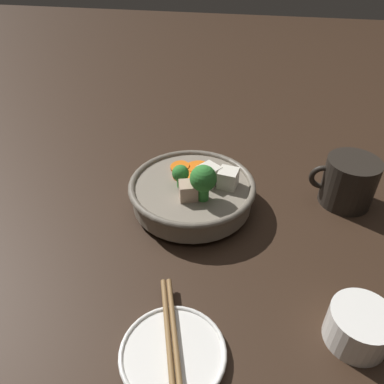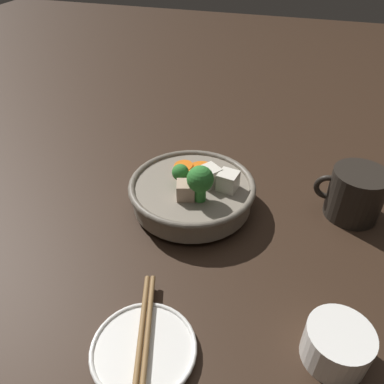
{
  "view_description": "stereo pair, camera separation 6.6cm",
  "coord_description": "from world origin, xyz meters",
  "px_view_note": "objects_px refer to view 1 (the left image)",
  "views": [
    {
      "loc": [
        -0.09,
        0.51,
        0.44
      ],
      "look_at": [
        0.0,
        0.0,
        0.03
      ],
      "focal_mm": 35.0,
      "sensor_mm": 36.0,
      "label": 1
    },
    {
      "loc": [
        -0.15,
        0.5,
        0.44
      ],
      "look_at": [
        0.0,
        0.0,
        0.03
      ],
      "focal_mm": 35.0,
      "sensor_mm": 36.0,
      "label": 2
    }
  ],
  "objects_px": {
    "side_saucer": "(173,354)",
    "chopsticks_pair": "(173,350)",
    "stirfry_bowl": "(193,191)",
    "dark_mug": "(348,182)",
    "tea_cup": "(359,326)"
  },
  "relations": [
    {
      "from": "side_saucer",
      "to": "chopsticks_pair",
      "type": "distance_m",
      "value": 0.01
    },
    {
      "from": "chopsticks_pair",
      "to": "stirfry_bowl",
      "type": "bearing_deg",
      "value": -84.91
    },
    {
      "from": "side_saucer",
      "to": "chopsticks_pair",
      "type": "height_order",
      "value": "chopsticks_pair"
    },
    {
      "from": "tea_cup",
      "to": "chopsticks_pair",
      "type": "xyz_separation_m",
      "value": [
        0.22,
        0.06,
        -0.01
      ]
    },
    {
      "from": "tea_cup",
      "to": "dark_mug",
      "type": "bearing_deg",
      "value": -94.91
    },
    {
      "from": "side_saucer",
      "to": "dark_mug",
      "type": "distance_m",
      "value": 0.43
    },
    {
      "from": "stirfry_bowl",
      "to": "dark_mug",
      "type": "height_order",
      "value": "stirfry_bowl"
    },
    {
      "from": "stirfry_bowl",
      "to": "tea_cup",
      "type": "height_order",
      "value": "stirfry_bowl"
    },
    {
      "from": "dark_mug",
      "to": "chopsticks_pair",
      "type": "height_order",
      "value": "dark_mug"
    },
    {
      "from": "stirfry_bowl",
      "to": "chopsticks_pair",
      "type": "bearing_deg",
      "value": 95.09
    },
    {
      "from": "stirfry_bowl",
      "to": "side_saucer",
      "type": "height_order",
      "value": "stirfry_bowl"
    },
    {
      "from": "stirfry_bowl",
      "to": "tea_cup",
      "type": "relative_size",
      "value": 2.82
    },
    {
      "from": "stirfry_bowl",
      "to": "chopsticks_pair",
      "type": "height_order",
      "value": "stirfry_bowl"
    },
    {
      "from": "tea_cup",
      "to": "chopsticks_pair",
      "type": "distance_m",
      "value": 0.23
    },
    {
      "from": "stirfry_bowl",
      "to": "chopsticks_pair",
      "type": "relative_size",
      "value": 1.1
    }
  ]
}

